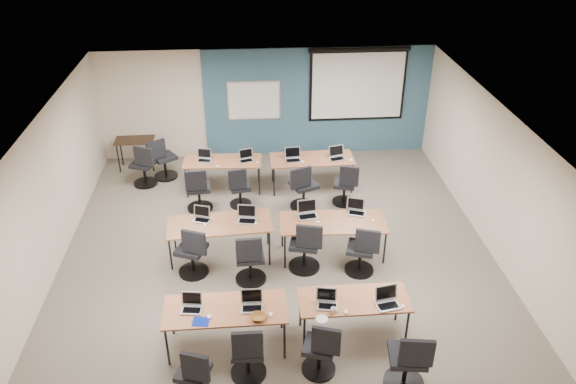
{
  "coord_description": "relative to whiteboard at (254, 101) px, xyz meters",
  "views": [
    {
      "loc": [
        -0.49,
        -8.37,
        6.29
      ],
      "look_at": [
        0.2,
        0.4,
        1.21
      ],
      "focal_mm": 35.0,
      "sensor_mm": 36.0,
      "label": 1
    }
  ],
  "objects": [
    {
      "name": "mouse_1",
      "position": [
        0.05,
        -6.7,
        -0.71
      ],
      "size": [
        0.07,
        0.1,
        0.03
      ],
      "primitive_type": "ellipsoid",
      "rotation": [
        0.0,
        0.0,
        0.11
      ],
      "color": "white",
      "rests_on": "training_table_front_left"
    },
    {
      "name": "task_chair_0",
      "position": [
        -1.02,
        -7.47,
        -1.06
      ],
      "size": [
        0.48,
        0.46,
        0.95
      ],
      "rotation": [
        0.0,
        0.0,
        -0.34
      ],
      "color": "black",
      "rests_on": "floor"
    },
    {
      "name": "task_chair_1",
      "position": [
        -0.3,
        -7.15,
        -1.04
      ],
      "size": [
        0.51,
        0.51,
        0.99
      ],
      "rotation": [
        0.0,
        0.0,
        -0.02
      ],
      "color": "black",
      "rests_on": "floor"
    },
    {
      "name": "mouse_8",
      "position": [
        -0.85,
        -1.99,
        -0.71
      ],
      "size": [
        0.07,
        0.1,
        0.03
      ],
      "primitive_type": "ellipsoid",
      "rotation": [
        0.0,
        0.0,
        0.15
      ],
      "color": "white",
      "rests_on": "training_table_back_left"
    },
    {
      "name": "training_table_front_left",
      "position": [
        -0.61,
        -6.52,
        -0.76
      ],
      "size": [
        1.81,
        0.75,
        0.73
      ],
      "rotation": [
        0.0,
        0.0,
        0.0
      ],
      "color": "olive",
      "rests_on": "floor"
    },
    {
      "name": "laptop_10",
      "position": [
        0.79,
        -1.79,
        -0.65
      ],
      "size": [
        0.35,
        0.3,
        0.26
      ],
      "rotation": [
        0.0,
        0.0,
        0.08
      ],
      "color": "silver",
      "rests_on": "training_table_back_right"
    },
    {
      "name": "laptop_1",
      "position": [
        -0.22,
        -6.5,
        -0.66
      ],
      "size": [
        0.32,
        0.27,
        0.24
      ],
      "rotation": [
        0.0,
        0.0,
        -0.03
      ],
      "color": "silver",
      "rests_on": "training_table_front_left"
    },
    {
      "name": "projector_screen",
      "position": [
        2.5,
        -0.02,
        0.44
      ],
      "size": [
        2.4,
        0.1,
        1.82
      ],
      "color": "black",
      "rests_on": "wall_back"
    },
    {
      "name": "mouse_3",
      "position": [
        1.98,
        -6.68,
        -0.71
      ],
      "size": [
        0.07,
        0.09,
        0.03
      ],
      "primitive_type": "ellipsoid",
      "rotation": [
        0.0,
        0.0,
        0.13
      ],
      "color": "white",
      "rests_on": "training_table_front_right"
    },
    {
      "name": "task_chair_8",
      "position": [
        -1.26,
        -2.55,
        -1.03
      ],
      "size": [
        0.54,
        0.54,
        1.02
      ],
      "rotation": [
        0.0,
        0.0,
        0.07
      ],
      "color": "black",
      "rests_on": "floor"
    },
    {
      "name": "wall_right",
      "position": [
        4.3,
        -4.43,
        -0.1
      ],
      "size": [
        0.04,
        9.0,
        2.7
      ],
      "primitive_type": "cube",
      "color": "beige",
      "rests_on": "ground"
    },
    {
      "name": "mouse_0",
      "position": [
        -0.83,
        -6.68,
        -0.71
      ],
      "size": [
        0.08,
        0.11,
        0.04
      ],
      "primitive_type": "ellipsoid",
      "rotation": [
        0.0,
        0.0,
        0.25
      ],
      "color": "white",
      "rests_on": "training_table_front_left"
    },
    {
      "name": "snack_plate",
      "position": [
        0.76,
        -6.86,
        -0.71
      ],
      "size": [
        0.2,
        0.2,
        0.01
      ],
      "primitive_type": "cylinder",
      "rotation": [
        0.0,
        0.0,
        -0.13
      ],
      "color": "white",
      "rests_on": "training_table_front_right"
    },
    {
      "name": "floor",
      "position": [
        0.3,
        -4.43,
        -1.45
      ],
      "size": [
        8.0,
        9.0,
        0.02
      ],
      "primitive_type": "cube",
      "color": "#6B6354",
      "rests_on": "ground"
    },
    {
      "name": "training_table_back_left",
      "position": [
        -0.76,
        -1.71,
        -0.77
      ],
      "size": [
        1.7,
        0.71,
        0.73
      ],
      "rotation": [
        0.0,
        0.0,
        -0.06
      ],
      "color": "#9D5E2C",
      "rests_on": "floor"
    },
    {
      "name": "utility_table",
      "position": [
        -2.85,
        -0.48,
        -0.8
      ],
      "size": [
        0.9,
        0.5,
        0.75
      ],
      "rotation": [
        0.0,
        0.0,
        0.02
      ],
      "color": "black",
      "rests_on": "floor"
    },
    {
      "name": "training_table_front_right",
      "position": [
        1.3,
        -6.46,
        -0.77
      ],
      "size": [
        1.66,
        0.69,
        0.73
      ],
      "rotation": [
        0.0,
        0.0,
        0.0
      ],
      "color": "brown",
      "rests_on": "floor"
    },
    {
      "name": "coffee_cup",
      "position": [
        0.95,
        -6.73,
        -0.68
      ],
      "size": [
        0.08,
        0.08,
        0.06
      ],
      "primitive_type": "imported",
      "rotation": [
        0.0,
        0.0,
        -0.13
      ],
      "color": "white",
      "rests_on": "snack_plate"
    },
    {
      "name": "wall_left",
      "position": [
        -3.7,
        -4.43,
        -0.1
      ],
      "size": [
        0.04,
        9.0,
        2.7
      ],
      "primitive_type": "cube",
      "color": "beige",
      "rests_on": "ground"
    },
    {
      "name": "mouse_5",
      "position": [
        -0.1,
        -4.31,
        -0.71
      ],
      "size": [
        0.06,
        0.09,
        0.03
      ],
      "primitive_type": "ellipsoid",
      "rotation": [
        0.0,
        0.0,
        0.0
      ],
      "color": "white",
      "rests_on": "training_table_mid_left"
    },
    {
      "name": "blue_accent_panel",
      "position": [
        1.55,
        0.04,
        -0.1
      ],
      "size": [
        5.5,
        0.04,
        2.7
      ],
      "primitive_type": "cube",
      "color": "#3D5977",
      "rests_on": "wall_back"
    },
    {
      "name": "task_chair_9",
      "position": [
        -0.4,
        -2.47,
        -1.06
      ],
      "size": [
        0.47,
        0.47,
        0.95
      ],
      "rotation": [
        0.0,
        0.0,
        0.19
      ],
      "color": "black",
      "rests_on": "floor"
    },
    {
      "name": "mouse_4",
      "position": [
        -1.02,
        -4.29,
        -0.71
      ],
      "size": [
        0.08,
        0.1,
        0.03
      ],
      "primitive_type": "ellipsoid",
      "rotation": [
        0.0,
        0.0,
        0.29
      ],
      "color": "white",
      "rests_on": "training_table_mid_left"
    },
    {
      "name": "laptop_7",
      "position": [
        1.78,
        -4.05,
        -0.66
      ],
      "size": [
        0.33,
        0.28,
        0.25
      ],
      "rotation": [
        0.0,
        0.0,
        -0.33
      ],
      "color": "#A4A4AA",
      "rests_on": "training_table_mid_right"
    },
    {
      "name": "task_chair_4",
      "position": [
        -1.23,
        -4.74,
        -1.03
      ],
      "size": [
        0.56,
        0.54,
        1.01
      ],
      "rotation": [
        0.0,
        0.0,
        -0.38
      ],
      "color": "black",
      "rests_on": "floor"
    },
    {
      "name": "laptop_4",
      "position": [
        -1.07,
        -4.06,
        -0.66
      ],
      "size": [
        0.31,
        0.26,
        0.23
      ],
      "rotation": [
        0.0,
        0.0,
        -0.3
      ],
      "color": "silver",
      "rests_on": "training_table_mid_left"
    },
    {
      "name": "mouse_11",
      "position": [
        2.06,
        -1.92,
        -0.71
      ],
      "size": [
        0.08,
        0.11,
        0.04
      ],
      "primitive_type": "ellipsoid",
      "rotation": [
        0.0,
        0.0,
        0.19
      ],
      "color": "white",
      "rests_on": "training_table_back_right"
    },
    {
      "name": "task_chair_6",
      "position": [
        0.76,
        -4.75,
        -1.02
      ],
      "size": [
        0.57,
        0.57,
        1.04
      ],
      "rotation": [
        0.0,
        0.0,
        -0.24
      ],
      "color": "black",
      "rests_on": "floor"
    },
    {
      "name": "task_chair_10",
      "position": [
        0.93,
        -2.65,
        -1.02
      ],
      "size": [
        0.6,
        0.57,
        1.05
      ],
      "rotation": [
        0.0,
        0.0,
        0.38
      ],
      "color": "black",
      "rests_on": "floor"
    },
    {
      "name": "task_chair_2",
      "position": [
        0.72,
        -7.16,
        -1.05
      ],
      "size": [
        0.51,
        0.49,
        0.98
      ],
      "rotation": [
        0.0,
        0.0,
        -0.31
      ],
      "color": "black",
      "rests_on": "floor"
    },
    {
      "name": "laptop_0",
      "position": [
        -1.09,
        -6.47,
        -0.66
      ],
      "size": [
        0.3,
        0.26,
        0.23
      ],
      "rotation": [
        0.0,
        0.0,
        -0.14
      ],
      "color": "#B9B9B9",
      "rests_on": "training_table_front_left"
    },
    {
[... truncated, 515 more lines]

